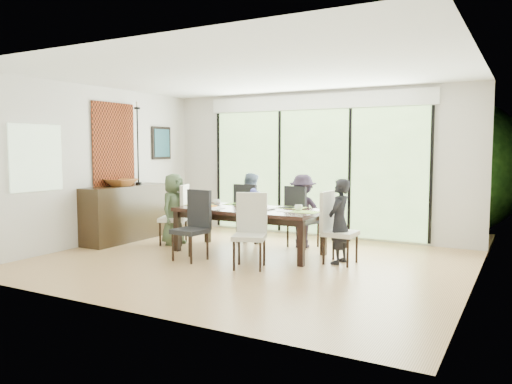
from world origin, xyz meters
The scene contains 62 objects.
floor centered at (0.00, 0.00, -0.01)m, with size 6.00×5.00×0.01m, color #97683C.
ceiling centered at (0.00, 0.00, 2.71)m, with size 6.00×5.00×0.01m, color white.
wall_back centered at (0.00, 2.51, 1.35)m, with size 6.00×0.02×2.70m, color beige.
wall_front centered at (0.00, -2.51, 1.35)m, with size 6.00×0.02×2.70m, color beige.
wall_left centered at (-3.01, 0.00, 1.35)m, with size 0.02×5.00×2.70m, color white.
wall_right centered at (3.01, 0.00, 1.35)m, with size 0.02×5.00×2.70m, color beige.
glass_doors centered at (0.00, 2.47, 1.20)m, with size 4.20×0.02×2.30m, color #598C3F.
blinds_header centered at (0.00, 2.46, 2.50)m, with size 4.40×0.06×0.28m, color white.
mullion_a centered at (-2.10, 2.46, 1.20)m, with size 0.05×0.04×2.30m, color black.
mullion_b centered at (-0.70, 2.46, 1.20)m, with size 0.05×0.04×2.30m, color black.
mullion_c centered at (0.70, 2.46, 1.20)m, with size 0.05×0.04×2.30m, color black.
mullion_d centered at (2.10, 2.46, 1.20)m, with size 0.05×0.04×2.30m, color black.
side_window centered at (-2.97, -1.20, 1.50)m, with size 0.02×0.90×1.00m, color #8CAD7F.
deck centered at (0.00, 3.40, -0.05)m, with size 6.00×1.80×0.10m, color brown.
rail_top centered at (0.00, 4.20, 0.55)m, with size 6.00×0.08×0.06m, color #4F3D22.
foliage_left centered at (-1.80, 5.20, 1.44)m, with size 3.20×3.20×3.20m, color #14380F.
foliage_mid centered at (0.40, 5.80, 1.80)m, with size 4.00×4.00×4.00m, color #14380F.
foliage_right centered at (2.20, 5.00, 1.26)m, with size 2.80×2.80×2.80m, color #14380F.
foliage_far centered at (-0.60, 6.50, 1.62)m, with size 3.60×3.60×3.60m, color #14380F.
table_top centered at (-0.29, 0.56, 0.68)m, with size 2.26×1.04×0.06m, color black.
table_apron centered at (-0.29, 0.56, 0.59)m, with size 2.07×0.85×0.09m, color black.
table_leg_fl centered at (-1.37, 0.13, 0.33)m, with size 0.08×0.08×0.65m, color black.
table_leg_fr centered at (0.79, 0.13, 0.33)m, with size 0.08×0.08×0.65m, color black.
table_leg_bl centered at (-1.37, 0.99, 0.33)m, with size 0.08×0.08×0.65m, color black.
table_leg_br centered at (0.79, 0.99, 0.33)m, with size 0.08×0.08×0.65m, color black.
chair_left_end centered at (-1.79, 0.56, 0.52)m, with size 0.43×0.43×1.04m, color silver, non-canonical shape.
chair_right_end centered at (1.21, 0.56, 0.52)m, with size 0.43×0.43×1.04m, color beige, non-canonical shape.
chair_far_left centered at (-0.74, 1.41, 0.52)m, with size 0.43×0.43×1.04m, color black, non-canonical shape.
chair_far_right centered at (0.26, 1.41, 0.52)m, with size 0.43×0.43×1.04m, color black, non-canonical shape.
chair_near_left centered at (-0.79, -0.31, 0.52)m, with size 0.43×0.43×1.04m, color black, non-canonical shape.
chair_near_right centered at (0.21, -0.31, 0.52)m, with size 0.43×0.43×1.04m, color beige, non-canonical shape.
person_left_end centered at (-1.77, 0.56, 0.61)m, with size 0.57×0.36×1.22m, color #425438.
person_right_end centered at (1.19, 0.56, 0.61)m, with size 0.57×0.36×1.22m, color black.
person_far_left centered at (-0.74, 1.39, 0.61)m, with size 0.57×0.36×1.22m, color slate.
person_far_right centered at (0.26, 1.39, 0.61)m, with size 0.57×0.36×1.22m, color #271E2D.
placemat_left centered at (-1.24, 0.56, 0.71)m, with size 0.41×0.30×0.01m, color #A1B942.
placemat_right centered at (0.66, 0.56, 0.71)m, with size 0.41×0.30×0.01m, color #85B340.
placemat_far_l centered at (-0.74, 0.96, 0.71)m, with size 0.41×0.30×0.01m, color #84C546.
placemat_far_r centered at (0.26, 0.96, 0.71)m, with size 0.41×0.30×0.01m, color #8ABA42.
placemat_paper centered at (-0.84, 0.26, 0.71)m, with size 0.41×0.30×0.01m, color white.
tablet_far_l centered at (-0.64, 0.91, 0.72)m, with size 0.25×0.17×0.01m, color black.
tablet_far_r centered at (0.21, 0.91, 0.72)m, with size 0.23×0.16×0.01m, color black.
papers centered at (0.41, 0.51, 0.71)m, with size 0.28×0.21×0.00m, color white.
platter_base centered at (-0.84, 0.26, 0.72)m, with size 0.25×0.25×0.02m, color white.
platter_snacks centered at (-0.84, 0.26, 0.74)m, with size 0.19×0.19×0.01m, color orange.
vase centered at (-0.24, 0.61, 0.76)m, with size 0.08×0.08×0.11m, color silver.
hyacinth_stems centered at (-0.24, 0.61, 0.88)m, with size 0.04×0.04×0.15m, color #337226.
hyacinth_blooms centered at (-0.24, 0.61, 0.97)m, with size 0.10×0.10×0.10m, color #4F56C7.
laptop centered at (-1.14, 0.46, 0.72)m, with size 0.31×0.20×0.02m, color silver.
cup_a centered at (-0.99, 0.71, 0.75)m, with size 0.12×0.12×0.09m, color white.
cup_b centered at (-0.14, 0.46, 0.75)m, with size 0.09×0.09×0.09m, color white.
cup_c centered at (0.51, 0.66, 0.75)m, with size 0.12×0.12×0.09m, color white.
book centered at (-0.04, 0.61, 0.72)m, with size 0.15×0.21×0.02m, color white.
sideboard centered at (-2.76, 0.43, 0.49)m, with size 0.49×1.75×0.98m, color black.
bowl centered at (-2.76, 0.33, 1.05)m, with size 0.52×0.52×0.13m, color brown.
candlestick_base centered at (-2.76, 0.78, 1.00)m, with size 0.11×0.11×0.04m, color black.
candlestick_shaft centered at (-2.76, 0.78, 1.69)m, with size 0.03×0.03×1.36m, color black.
candlestick_pan centered at (-2.76, 0.78, 2.37)m, with size 0.11×0.11×0.03m, color black.
candle centered at (-2.76, 0.78, 2.43)m, with size 0.04×0.04×0.11m, color silver.
tapestry centered at (-2.97, 0.40, 1.70)m, with size 0.02×1.00×1.50m, color maroon.
art_frame centered at (-2.97, 1.70, 1.75)m, with size 0.03×0.55×0.65m, color black.
art_canvas centered at (-2.95, 1.70, 1.75)m, with size 0.01×0.45×0.55m, color #163B47.
Camera 1 is at (3.54, -6.17, 1.64)m, focal length 35.00 mm.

